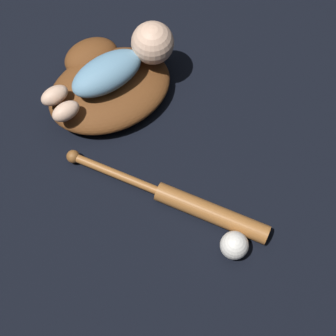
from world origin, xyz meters
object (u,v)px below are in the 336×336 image
object	(u,v)px
baby_figure	(122,63)
baseball_bat	(191,205)
baseball_glove	(107,84)
baseball	(234,245)

from	to	relation	value
baby_figure	baseball_bat	xyz separation A→B (m)	(-0.07, -0.39, -0.11)
baseball_glove	baby_figure	xyz separation A→B (m)	(0.05, -0.02, 0.09)
baseball_bat	baseball	size ratio (longest dim) A/B	7.08
baby_figure	baseball_bat	distance (m)	0.41
baseball_bat	baseball	bearing A→B (deg)	-84.03
baseball_bat	baseball	xyz separation A→B (m)	(0.02, -0.15, 0.01)
baby_figure	baseball_bat	world-z (taller)	baby_figure
baseball_glove	baseball_bat	xyz separation A→B (m)	(-0.03, -0.41, -0.02)
baby_figure	baseball_glove	bearing A→B (deg)	153.97
baby_figure	baseball_bat	size ratio (longest dim) A/B	0.77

